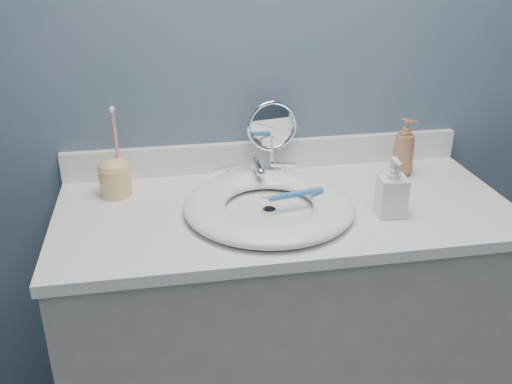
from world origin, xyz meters
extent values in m
cube|color=#475D6A|center=(0.00, 1.25, 1.20)|extent=(2.20, 0.02, 2.40)
cube|color=#A29E94|center=(0.00, 0.97, 0.42)|extent=(1.20, 0.55, 0.85)
cube|color=white|center=(0.00, 0.97, 0.86)|extent=(1.22, 0.57, 0.03)
cube|color=white|center=(0.00, 1.24, 0.93)|extent=(1.22, 0.02, 0.09)
cylinder|color=silver|center=(-0.05, 0.94, 0.88)|extent=(0.04, 0.04, 0.01)
cube|color=silver|center=(-0.05, 1.16, 0.89)|extent=(0.22, 0.05, 0.01)
cylinder|color=silver|center=(-0.05, 1.16, 0.92)|extent=(0.03, 0.03, 0.06)
cylinder|color=silver|center=(-0.05, 1.11, 0.94)|extent=(0.02, 0.09, 0.02)
sphere|color=silver|center=(-0.05, 1.06, 0.94)|extent=(0.03, 0.03, 0.03)
cylinder|color=silver|center=(-0.14, 1.16, 0.90)|extent=(0.02, 0.02, 0.03)
cube|color=silver|center=(-0.14, 1.16, 0.92)|extent=(0.08, 0.03, 0.01)
cylinder|color=silver|center=(0.04, 1.16, 0.90)|extent=(0.02, 0.02, 0.03)
cube|color=silver|center=(0.04, 1.16, 0.92)|extent=(0.08, 0.03, 0.01)
cylinder|color=silver|center=(0.01, 1.20, 0.89)|extent=(0.09, 0.09, 0.01)
cylinder|color=silver|center=(0.01, 1.20, 0.94)|extent=(0.01, 0.01, 0.11)
torus|color=silver|center=(0.01, 1.20, 1.03)|extent=(0.15, 0.03, 0.15)
cylinder|color=white|center=(0.01, 1.20, 1.03)|extent=(0.13, 0.02, 0.13)
imported|color=#A26849|center=(0.40, 1.12, 0.97)|extent=(0.10, 0.10, 0.17)
imported|color=silver|center=(0.26, 0.88, 0.96)|extent=(0.08, 0.08, 0.16)
cylinder|color=#E9C874|center=(-0.45, 1.12, 0.92)|extent=(0.09, 0.09, 0.08)
ellipsoid|color=#E9C874|center=(-0.45, 1.12, 0.96)|extent=(0.09, 0.08, 0.05)
cylinder|color=pink|center=(-0.44, 1.12, 1.04)|extent=(0.01, 0.03, 0.17)
cube|color=white|center=(-0.44, 1.12, 1.13)|extent=(0.01, 0.02, 0.01)
cube|color=#3A7DCF|center=(0.02, 0.95, 0.92)|extent=(0.15, 0.05, 0.01)
cube|color=white|center=(-0.06, 0.93, 0.93)|extent=(0.02, 0.02, 0.01)
camera|label=1|loc=(-0.32, -0.37, 1.56)|focal=40.00mm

